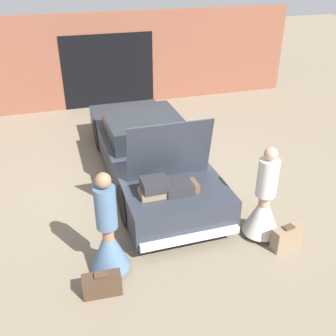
% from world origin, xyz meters
% --- Properties ---
extents(ground_plane, '(40.00, 40.00, 0.00)m').
position_xyz_m(ground_plane, '(0.00, 0.00, 0.00)').
color(ground_plane, '#7F705B').
extents(garage_wall_back, '(12.00, 0.14, 2.80)m').
position_xyz_m(garage_wall_back, '(0.00, 4.72, 1.39)').
color(garage_wall_back, brown).
rests_on(garage_wall_back, ground_plane).
extents(car, '(1.82, 5.37, 1.87)m').
position_xyz_m(car, '(-0.00, 0.01, 0.57)').
color(car, '#2D333D').
rests_on(car, ground_plane).
extents(person_left, '(0.60, 0.60, 1.73)m').
position_xyz_m(person_left, '(-1.31, -2.71, 0.62)').
color(person_left, '#997051').
rests_on(person_left, ground_plane).
extents(person_right, '(0.63, 0.63, 1.68)m').
position_xyz_m(person_right, '(1.31, -2.61, 0.60)').
color(person_right, tan).
rests_on(person_right, ground_plane).
extents(suitcase_beside_left_person, '(0.56, 0.23, 0.38)m').
position_xyz_m(suitcase_beside_left_person, '(-1.52, -3.15, 0.18)').
color(suitcase_beside_left_person, '#473323').
rests_on(suitcase_beside_left_person, ground_plane).
extents(suitcase_beside_right_person, '(0.56, 0.29, 0.42)m').
position_xyz_m(suitcase_beside_right_person, '(1.56, -3.04, 0.20)').
color(suitcase_beside_right_person, '#8C7259').
rests_on(suitcase_beside_right_person, ground_plane).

